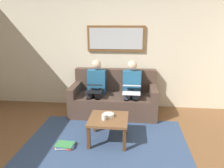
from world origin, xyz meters
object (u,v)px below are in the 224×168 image
couch (114,98)px  laptop_white (132,89)px  laptop_black (94,88)px  bowl (108,115)px  coffee_table (108,121)px  person_right (96,85)px  person_left (132,87)px  magazine_stack (65,145)px  cup (104,117)px  framed_mirror (116,39)px

couch → laptop_white: (-0.37, 0.31, 0.32)m
laptop_white → laptop_black: (0.75, 0.01, -0.01)m
bowl → coffee_table: bearing=98.5°
couch → person_right: bearing=10.3°
person_right → bowl: bearing=109.8°
person_left → magazine_stack: (1.01, 1.41, -0.58)m
cup → bowl: 0.15m
person_left → framed_mirror: bearing=-50.7°
couch → coffee_table: bearing=91.3°
couch → coffee_table: 1.22m
laptop_white → person_right: (0.75, -0.24, -0.02)m
framed_mirror → person_right: (0.37, 0.46, -0.94)m
couch → laptop_black: (0.37, 0.32, 0.31)m
couch → laptop_white: size_ratio=4.90×
framed_mirror → coffee_table: framed_mirror is taller
couch → person_left: size_ratio=1.56×
couch → bowl: bearing=90.9°
coffee_table → person_right: (0.40, -1.15, 0.26)m
person_left → laptop_black: (0.75, 0.25, 0.02)m
cup → person_left: 1.30m
couch → framed_mirror: 1.30m
coffee_table → magazine_stack: (0.66, 0.26, -0.32)m
cup → person_left: person_left is taller
cup → laptop_white: (-0.41, -0.98, 0.18)m
person_right → cup: bearing=105.4°
coffee_table → laptop_black: (0.40, -0.90, 0.28)m
cup → person_left: bearing=-108.6°
coffee_table → person_left: person_left is taller
laptop_white → cup: bearing=67.2°
coffee_table → person_right: bearing=-70.7°
cup → person_right: bearing=-74.6°
coffee_table → bowl: bowl is taller
framed_mirror → laptop_white: framed_mirror is taller
laptop_black → magazine_stack: laptop_black is taller
couch → magazine_stack: size_ratio=5.54×
bowl → person_right: (0.39, -1.09, 0.18)m
framed_mirror → cup: 2.01m
magazine_stack → cup: bearing=-162.7°
coffee_table → cup: cup is taller
couch → laptop_white: 0.58m
laptop_white → person_right: 0.79m
laptop_black → laptop_white: bearing=-179.5°
bowl → laptop_black: laptop_black is taller
cup → laptop_black: bearing=-70.9°
bowl → person_left: person_left is taller
cup → magazine_stack: bearing=17.3°
person_left → magazine_stack: bearing=54.5°
laptop_white → person_right: size_ratio=0.32×
framed_mirror → magazine_stack: (0.63, 1.87, -1.52)m
cup → laptop_white: bearing=-112.8°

